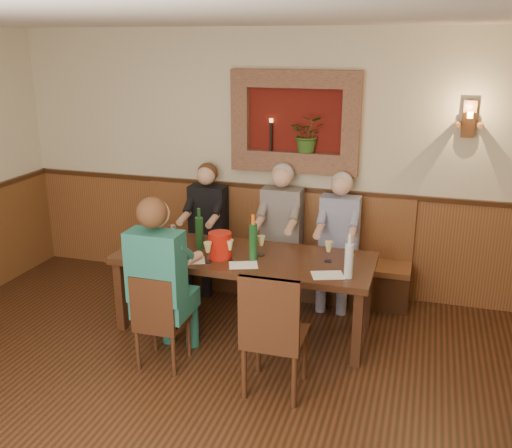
{
  "coord_description": "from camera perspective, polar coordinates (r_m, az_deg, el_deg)",
  "views": [
    {
      "loc": [
        1.56,
        -2.87,
        2.66
      ],
      "look_at": [
        0.1,
        1.9,
        1.05
      ],
      "focal_mm": 40.0,
      "sensor_mm": 36.0,
      "label": 1
    }
  ],
  "objects": [
    {
      "name": "chair_near_left",
      "position": [
        5.01,
        -9.33,
        -11.14
      ],
      "size": [
        0.38,
        0.38,
        0.86
      ],
      "rotation": [
        0.0,
        0.0,
        0.01
      ],
      "color": "#331E0F",
      "rests_on": "ground"
    },
    {
      "name": "tasting_sheet_c",
      "position": [
        4.92,
        7.16,
        -5.09
      ],
      "size": [
        0.32,
        0.27,
        0.0
      ],
      "primitive_type": "cube",
      "rotation": [
        0.0,
        0.0,
        0.34
      ],
      "color": "white",
      "rests_on": "dining_table"
    },
    {
      "name": "room_shell",
      "position": [
        3.36,
        -11.2,
        4.27
      ],
      "size": [
        6.04,
        6.04,
        2.82
      ],
      "color": "beige",
      "rests_on": "ground"
    },
    {
      "name": "wine_bottle_green_a",
      "position": [
        5.16,
        -0.28,
        -1.71
      ],
      "size": [
        0.1,
        0.1,
        0.43
      ],
      "rotation": [
        0.0,
        0.0,
        0.33
      ],
      "color": "#19471E",
      "rests_on": "dining_table"
    },
    {
      "name": "wine_bottle_green_b",
      "position": [
        5.46,
        -5.68,
        -0.83
      ],
      "size": [
        0.09,
        0.09,
        0.4
      ],
      "rotation": [
        0.0,
        0.0,
        0.24
      ],
      "color": "#19471E",
      "rests_on": "dining_table"
    },
    {
      "name": "wine_glass_6",
      "position": [
        5.57,
        -10.95,
        -1.45
      ],
      "size": [
        0.08,
        0.08,
        0.19
      ],
      "primitive_type": null,
      "color": "#DFCF85",
      "rests_on": "dining_table"
    },
    {
      "name": "wine_glass_5",
      "position": [
        5.64,
        -8.33,
        -1.06
      ],
      "size": [
        0.08,
        0.08,
        0.19
      ],
      "primitive_type": null,
      "color": "white",
      "rests_on": "dining_table"
    },
    {
      "name": "wall_sconce",
      "position": [
        5.86,
        20.51,
        9.74
      ],
      "size": [
        0.25,
        0.2,
        0.35
      ],
      "color": "brown",
      "rests_on": "ground"
    },
    {
      "name": "water_bottle",
      "position": [
        4.84,
        9.27,
        -3.56
      ],
      "size": [
        0.09,
        0.09,
        0.39
      ],
      "rotation": [
        0.0,
        0.0,
        0.2
      ],
      "color": "silver",
      "rests_on": "dining_table"
    },
    {
      "name": "wine_glass_3",
      "position": [
        5.44,
        -3.48,
        -1.65
      ],
      "size": [
        0.08,
        0.08,
        0.19
      ],
      "primitive_type": null,
      "color": "white",
      "rests_on": "dining_table"
    },
    {
      "name": "person_bench_right",
      "position": [
        5.99,
        8.12,
        -2.68
      ],
      "size": [
        0.41,
        0.5,
        1.39
      ],
      "color": "navy",
      "rests_on": "ground"
    },
    {
      "name": "person_bench_mid",
      "position": [
        6.1,
        2.35,
        -1.89
      ],
      "size": [
        0.43,
        0.53,
        1.44
      ],
      "color": "#524C4B",
      "rests_on": "ground"
    },
    {
      "name": "wine_glass_4",
      "position": [
        5.19,
        -2.68,
        -2.58
      ],
      "size": [
        0.08,
        0.08,
        0.19
      ],
      "primitive_type": null,
      "color": "#DFCF85",
      "rests_on": "dining_table"
    },
    {
      "name": "wine_glass_2",
      "position": [
        5.29,
        0.52,
        -2.18
      ],
      "size": [
        0.08,
        0.08,
        0.19
      ],
      "primitive_type": null,
      "color": "#DFCF85",
      "rests_on": "dining_table"
    },
    {
      "name": "chair_near_right",
      "position": [
        4.58,
        1.88,
        -13.09
      ],
      "size": [
        0.47,
        0.47,
        1.04
      ],
      "rotation": [
        0.0,
        0.0,
        0.01
      ],
      "color": "#331E0F",
      "rests_on": "ground"
    },
    {
      "name": "spittoon_bucket",
      "position": [
        5.23,
        -3.62,
        -2.13
      ],
      "size": [
        0.25,
        0.25,
        0.24
      ],
      "primitive_type": "cylinder",
      "rotation": [
        0.0,
        0.0,
        0.17
      ],
      "color": "#B9170B",
      "rests_on": "dining_table"
    },
    {
      "name": "dining_table",
      "position": [
        5.35,
        -1.18,
        -3.89
      ],
      "size": [
        2.4,
        0.9,
        0.75
      ],
      "color": "#331E0F",
      "rests_on": "ground"
    },
    {
      "name": "wine_glass_0",
      "position": [
        5.14,
        -4.83,
        -2.84
      ],
      "size": [
        0.08,
        0.08,
        0.19
      ],
      "primitive_type": null,
      "color": "#DFCF85",
      "rests_on": "dining_table"
    },
    {
      "name": "wine_glass_7",
      "position": [
        5.3,
        -7.76,
        -2.32
      ],
      "size": [
        0.08,
        0.08,
        0.19
      ],
      "primitive_type": null,
      "color": "#DFCF85",
      "rests_on": "dining_table"
    },
    {
      "name": "tasting_sheet_d",
      "position": [
        5.22,
        -6.58,
        -3.67
      ],
      "size": [
        0.31,
        0.28,
        0.0
      ],
      "primitive_type": "cube",
      "rotation": [
        0.0,
        0.0,
        0.43
      ],
      "color": "white",
      "rests_on": "dining_table"
    },
    {
      "name": "tasting_sheet_a",
      "position": [
        5.5,
        -8.81,
        -2.65
      ],
      "size": [
        0.28,
        0.2,
        0.0
      ],
      "primitive_type": "cube",
      "rotation": [
        0.0,
        0.0,
        -0.01
      ],
      "color": "white",
      "rests_on": "dining_table"
    },
    {
      "name": "tasting_sheet_b",
      "position": [
        5.09,
        -1.27,
        -4.13
      ],
      "size": [
        0.3,
        0.26,
        0.0
      ],
      "primitive_type": "cube",
      "rotation": [
        0.0,
        0.0,
        0.36
      ],
      "color": "white",
      "rests_on": "dining_table"
    },
    {
      "name": "wine_glass_1",
      "position": [
        5.18,
        7.26,
        -2.75
      ],
      "size": [
        0.08,
        0.08,
        0.19
      ],
      "primitive_type": null,
      "color": "#DFCF85",
      "rests_on": "dining_table"
    },
    {
      "name": "person_bench_left",
      "position": [
        6.36,
        -5.04,
        -1.32
      ],
      "size": [
        0.41,
        0.5,
        1.4
      ],
      "color": "black",
      "rests_on": "ground"
    },
    {
      "name": "person_chair_front",
      "position": [
        4.88,
        -9.29,
        -7.01
      ],
      "size": [
        0.45,
        0.56,
        1.5
      ],
      "color": "navy",
      "rests_on": "ground"
    },
    {
      "name": "wine_glass_8",
      "position": [
        4.95,
        9.36,
        -3.87
      ],
      "size": [
        0.08,
        0.08,
        0.19
      ],
      "primitive_type": null,
      "color": "white",
      "rests_on": "dining_table"
    },
    {
      "name": "wall_niche",
      "position": [
        6.02,
        4.24,
        9.68
      ],
      "size": [
        1.36,
        0.3,
        1.06
      ],
      "color": "#55120C",
      "rests_on": "ground"
    },
    {
      "name": "bench",
      "position": [
        6.32,
        1.5,
        -3.78
      ],
      "size": [
        3.0,
        0.45,
        1.11
      ],
      "color": "#381E0F",
      "rests_on": "ground"
    },
    {
      "name": "wainscoting",
      "position": [
        3.87,
        -10.01,
        -14.82
      ],
      "size": [
        6.02,
        6.02,
        1.15
      ],
      "color": "brown",
      "rests_on": "ground"
    }
  ]
}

